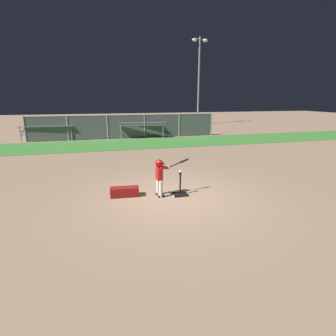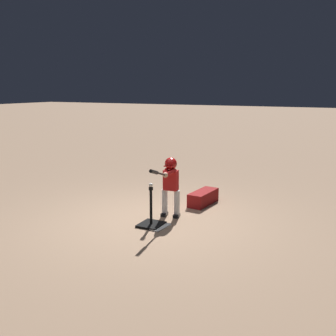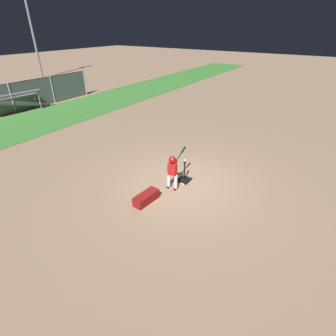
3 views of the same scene
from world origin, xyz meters
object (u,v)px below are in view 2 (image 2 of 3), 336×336
Objects in this scene: batting_tee at (151,221)px; equipment_bag at (203,198)px; batter_child at (170,180)px; baseball at (151,185)px.

equipment_bag is at bearing 168.90° from batting_tee.
baseball is (0.59, -0.08, 0.02)m from batter_child.
baseball is at bearing 153.43° from batting_tee.
batter_child is at bearing 172.70° from baseball.
batting_tee is 0.84× the size of equipment_bag.
batter_child reaches higher than batting_tee.
baseball is at bearing -6.28° from equipment_bag.
baseball is at bearing -7.30° from batter_child.
batter_child is 15.31× the size of baseball.
baseball is 0.09× the size of equipment_bag.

